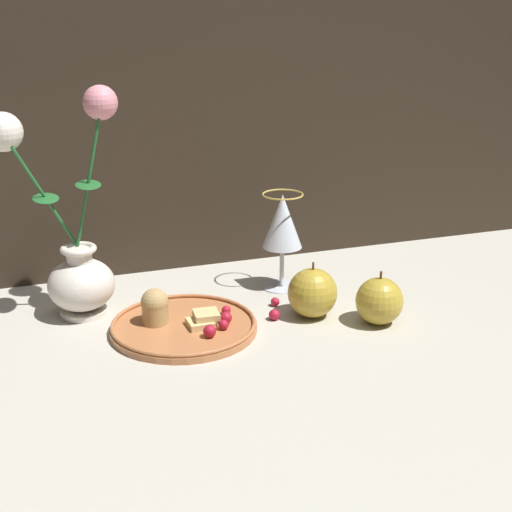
% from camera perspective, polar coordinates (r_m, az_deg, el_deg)
% --- Properties ---
extents(ground_plane, '(2.40, 2.40, 0.00)m').
position_cam_1_polar(ground_plane, '(1.13, -3.55, -5.65)').
color(ground_plane, '#B7B2A3').
rests_on(ground_plane, ground).
extents(vase, '(0.20, 0.11, 0.37)m').
position_cam_1_polar(vase, '(1.17, -14.45, 0.88)').
color(vase, silver).
rests_on(vase, ground_plane).
extents(plate_with_pastries, '(0.23, 0.23, 0.07)m').
position_cam_1_polar(plate_with_pastries, '(1.12, -5.98, -5.39)').
color(plate_with_pastries, '#B77042').
rests_on(plate_with_pastries, ground_plane).
extents(wine_glass, '(0.07, 0.07, 0.17)m').
position_cam_1_polar(wine_glass, '(1.24, 2.12, 2.50)').
color(wine_glass, silver).
rests_on(wine_glass, ground_plane).
extents(apple_beside_vase, '(0.08, 0.08, 0.09)m').
position_cam_1_polar(apple_beside_vase, '(1.15, 4.54, -2.95)').
color(apple_beside_vase, '#B2932D').
rests_on(apple_beside_vase, ground_plane).
extents(apple_near_glass, '(0.08, 0.08, 0.09)m').
position_cam_1_polar(apple_near_glass, '(1.14, 9.84, -3.56)').
color(apple_near_glass, '#B2932D').
rests_on(apple_near_glass, ground_plane).
extents(berry_near_plate, '(0.02, 0.02, 0.02)m').
position_cam_1_polar(berry_near_plate, '(1.20, 1.54, -3.68)').
color(berry_near_plate, '#AD192D').
rests_on(berry_near_plate, ground_plane).
extents(berry_front_center, '(0.02, 0.02, 0.02)m').
position_cam_1_polar(berry_front_center, '(1.15, 1.48, -4.71)').
color(berry_front_center, '#AD192D').
rests_on(berry_front_center, ground_plane).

